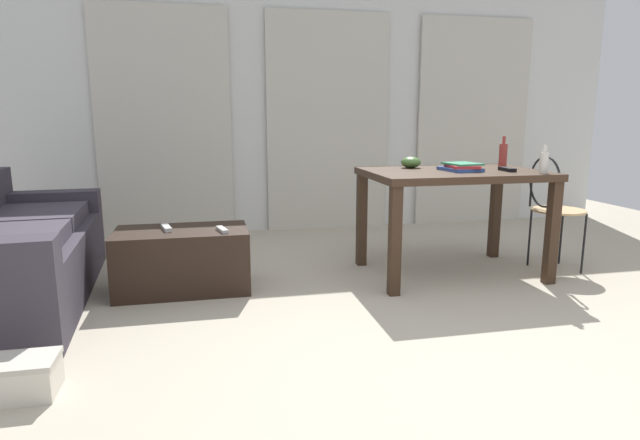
% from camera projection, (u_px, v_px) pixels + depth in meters
% --- Properties ---
extents(ground_plane, '(8.00, 8.00, 0.00)m').
position_uv_depth(ground_plane, '(395.00, 287.00, 3.58)').
color(ground_plane, '#B2A893').
extents(wall_back, '(6.23, 0.10, 2.46)m').
position_uv_depth(wall_back, '(327.00, 108.00, 5.32)').
color(wall_back, silver).
rests_on(wall_back, ground).
extents(curtains, '(4.43, 0.03, 2.15)m').
position_uv_depth(curtains, '(328.00, 123.00, 5.27)').
color(curtains, beige).
rests_on(curtains, ground).
extents(couch, '(0.95, 1.95, 0.77)m').
position_uv_depth(couch, '(7.00, 255.00, 3.23)').
color(couch, '#38333D').
rests_on(couch, ground).
extents(coffee_table, '(0.86, 0.49, 0.41)m').
position_uv_depth(coffee_table, '(183.00, 260.00, 3.48)').
color(coffee_table, black).
rests_on(coffee_table, ground).
extents(craft_table, '(1.24, 0.83, 0.76)m').
position_uv_depth(craft_table, '(453.00, 185.00, 3.75)').
color(craft_table, '#382619').
rests_on(craft_table, ground).
extents(wire_chair, '(0.38, 0.39, 0.86)m').
position_uv_depth(wire_chair, '(552.00, 200.00, 3.87)').
color(wire_chair, tan).
rests_on(wire_chair, ground).
extents(bottle_near, '(0.06, 0.06, 0.23)m').
position_uv_depth(bottle_near, '(503.00, 155.00, 4.01)').
color(bottle_near, '#99332D').
rests_on(bottle_near, craft_table).
extents(bottle_far, '(0.06, 0.06, 0.19)m').
position_uv_depth(bottle_far, '(544.00, 162.00, 3.52)').
color(bottle_far, beige).
rests_on(bottle_far, craft_table).
extents(bowl, '(0.15, 0.15, 0.08)m').
position_uv_depth(bowl, '(411.00, 162.00, 3.91)').
color(bowl, '#477033').
rests_on(bowl, craft_table).
extents(book_stack, '(0.25, 0.30, 0.06)m').
position_uv_depth(book_stack, '(461.00, 167.00, 3.69)').
color(book_stack, '#33519E').
rests_on(book_stack, craft_table).
extents(tv_remote_on_table, '(0.06, 0.17, 0.02)m').
position_uv_depth(tv_remote_on_table, '(507.00, 169.00, 3.68)').
color(tv_remote_on_table, black).
rests_on(tv_remote_on_table, craft_table).
extents(tv_remote_primary, '(0.08, 0.19, 0.03)m').
position_uv_depth(tv_remote_primary, '(166.00, 228.00, 3.44)').
color(tv_remote_primary, '#B7B7B2').
rests_on(tv_remote_primary, coffee_table).
extents(tv_remote_secondary, '(0.08, 0.17, 0.02)m').
position_uv_depth(tv_remote_secondary, '(222.00, 230.00, 3.39)').
color(tv_remote_secondary, '#B7B7B2').
rests_on(tv_remote_secondary, coffee_table).
extents(shoebox, '(0.30, 0.21, 0.16)m').
position_uv_depth(shoebox, '(19.00, 377.00, 2.16)').
color(shoebox, beige).
rests_on(shoebox, ground).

